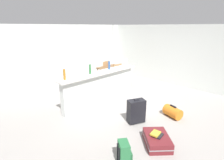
{
  "coord_description": "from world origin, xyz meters",
  "views": [
    {
      "loc": [
        -4.02,
        -3.56,
        2.43
      ],
      "look_at": [
        0.1,
        0.53,
        0.65
      ],
      "focal_mm": 28.25,
      "sensor_mm": 36.0,
      "label": 1
    }
  ],
  "objects_px": {
    "bottle_amber": "(64,75)",
    "dining_chair_far_side": "(104,70)",
    "duffel_bag_orange": "(173,112)",
    "suitcase_flat_maroon": "(157,140)",
    "pendant_lamp": "(113,37)",
    "bottle_blue": "(109,65)",
    "bottle_green": "(90,69)",
    "bottle_clear": "(127,63)",
    "book_stack": "(157,134)",
    "dining_chair_near_partition": "(119,74)",
    "backpack_green": "(124,153)",
    "suitcase_upright_black": "(136,111)",
    "dining_table": "(111,69)"
  },
  "relations": [
    {
      "from": "bottle_clear",
      "to": "book_stack",
      "type": "bearing_deg",
      "value": -127.4
    },
    {
      "from": "bottle_green",
      "to": "suitcase_flat_maroon",
      "type": "height_order",
      "value": "bottle_green"
    },
    {
      "from": "dining_chair_far_side",
      "to": "suitcase_upright_black",
      "type": "relative_size",
      "value": 1.39
    },
    {
      "from": "pendant_lamp",
      "to": "backpack_green",
      "type": "distance_m",
      "value": 5.1
    },
    {
      "from": "backpack_green",
      "to": "dining_chair_near_partition",
      "type": "bearing_deg",
      "value": 43.92
    },
    {
      "from": "dining_table",
      "to": "book_stack",
      "type": "distance_m",
      "value": 4.35
    },
    {
      "from": "dining_chair_far_side",
      "to": "suitcase_flat_maroon",
      "type": "height_order",
      "value": "dining_chair_far_side"
    },
    {
      "from": "bottle_amber",
      "to": "dining_chair_near_partition",
      "type": "distance_m",
      "value": 3.07
    },
    {
      "from": "bottle_amber",
      "to": "dining_table",
      "type": "distance_m",
      "value": 3.22
    },
    {
      "from": "bottle_blue",
      "to": "dining_chair_near_partition",
      "type": "xyz_separation_m",
      "value": [
        1.24,
        0.69,
        -0.67
      ]
    },
    {
      "from": "dining_chair_far_side",
      "to": "bottle_clear",
      "type": "bearing_deg",
      "value": -106.67
    },
    {
      "from": "bottle_green",
      "to": "duffel_bag_orange",
      "type": "height_order",
      "value": "bottle_green"
    },
    {
      "from": "dining_table",
      "to": "dining_chair_far_side",
      "type": "xyz_separation_m",
      "value": [
        0.07,
        0.51,
        -0.13
      ]
    },
    {
      "from": "dining_chair_near_partition",
      "to": "suitcase_flat_maroon",
      "type": "distance_m",
      "value": 3.93
    },
    {
      "from": "bottle_green",
      "to": "suitcase_flat_maroon",
      "type": "distance_m",
      "value": 2.72
    },
    {
      "from": "bottle_amber",
      "to": "bottle_green",
      "type": "xyz_separation_m",
      "value": [
        0.86,
        -0.01,
        -0.0
      ]
    },
    {
      "from": "bottle_clear",
      "to": "suitcase_upright_black",
      "type": "bearing_deg",
      "value": -132.48
    },
    {
      "from": "pendant_lamp",
      "to": "book_stack",
      "type": "relative_size",
      "value": 2.34
    },
    {
      "from": "bottle_blue",
      "to": "pendant_lamp",
      "type": "height_order",
      "value": "pendant_lamp"
    },
    {
      "from": "bottle_clear",
      "to": "pendant_lamp",
      "type": "height_order",
      "value": "pendant_lamp"
    },
    {
      "from": "bottle_green",
      "to": "dining_chair_far_side",
      "type": "bearing_deg",
      "value": 38.32
    },
    {
      "from": "bottle_clear",
      "to": "suitcase_upright_black",
      "type": "distance_m",
      "value": 2.29
    },
    {
      "from": "backpack_green",
      "to": "suitcase_upright_black",
      "type": "relative_size",
      "value": 0.63
    },
    {
      "from": "bottle_green",
      "to": "bottle_clear",
      "type": "height_order",
      "value": "bottle_green"
    },
    {
      "from": "bottle_amber",
      "to": "duffel_bag_orange",
      "type": "bearing_deg",
      "value": -47.19
    },
    {
      "from": "suitcase_flat_maroon",
      "to": "backpack_green",
      "type": "distance_m",
      "value": 0.9
    },
    {
      "from": "suitcase_flat_maroon",
      "to": "book_stack",
      "type": "xyz_separation_m",
      "value": [
        -0.01,
        0.01,
        0.14
      ]
    },
    {
      "from": "dining_chair_far_side",
      "to": "book_stack",
      "type": "bearing_deg",
      "value": -119.7
    },
    {
      "from": "bottle_clear",
      "to": "backpack_green",
      "type": "distance_m",
      "value": 3.68
    },
    {
      "from": "pendant_lamp",
      "to": "book_stack",
      "type": "distance_m",
      "value": 4.7
    },
    {
      "from": "duffel_bag_orange",
      "to": "bottle_clear",
      "type": "bearing_deg",
      "value": 77.16
    },
    {
      "from": "duffel_bag_orange",
      "to": "suitcase_flat_maroon",
      "type": "bearing_deg",
      "value": -166.33
    },
    {
      "from": "bottle_amber",
      "to": "book_stack",
      "type": "bearing_deg",
      "value": -75.86
    },
    {
      "from": "pendant_lamp",
      "to": "suitcase_flat_maroon",
      "type": "height_order",
      "value": "pendant_lamp"
    },
    {
      "from": "suitcase_flat_maroon",
      "to": "duffel_bag_orange",
      "type": "bearing_deg",
      "value": 13.67
    },
    {
      "from": "suitcase_flat_maroon",
      "to": "suitcase_upright_black",
      "type": "relative_size",
      "value": 1.26
    },
    {
      "from": "bottle_amber",
      "to": "backpack_green",
      "type": "relative_size",
      "value": 0.7
    },
    {
      "from": "dining_chair_far_side",
      "to": "duffel_bag_orange",
      "type": "relative_size",
      "value": 1.71
    },
    {
      "from": "bottle_blue",
      "to": "dining_chair_near_partition",
      "type": "bearing_deg",
      "value": 29.2
    },
    {
      "from": "dining_chair_near_partition",
      "to": "dining_chair_far_side",
      "type": "height_order",
      "value": "same"
    },
    {
      "from": "backpack_green",
      "to": "bottle_amber",
      "type": "bearing_deg",
      "value": 84.23
    },
    {
      "from": "dining_chair_near_partition",
      "to": "pendant_lamp",
      "type": "xyz_separation_m",
      "value": [
        0.11,
        0.47,
        1.48
      ]
    },
    {
      "from": "pendant_lamp",
      "to": "bottle_blue",
      "type": "bearing_deg",
      "value": -139.45
    },
    {
      "from": "bottle_amber",
      "to": "dining_table",
      "type": "xyz_separation_m",
      "value": [
        2.94,
        1.18,
        -0.55
      ]
    },
    {
      "from": "bottle_amber",
      "to": "dining_chair_far_side",
      "type": "relative_size",
      "value": 0.32
    },
    {
      "from": "dining_chair_near_partition",
      "to": "book_stack",
      "type": "distance_m",
      "value": 3.92
    },
    {
      "from": "bottle_clear",
      "to": "suitcase_flat_maroon",
      "type": "height_order",
      "value": "bottle_clear"
    },
    {
      "from": "bottle_green",
      "to": "pendant_lamp",
      "type": "distance_m",
      "value": 2.59
    },
    {
      "from": "dining_table",
      "to": "pendant_lamp",
      "type": "distance_m",
      "value": 1.35
    },
    {
      "from": "dining_chair_near_partition",
      "to": "bottle_amber",
      "type": "bearing_deg",
      "value": -166.58
    }
  ]
}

